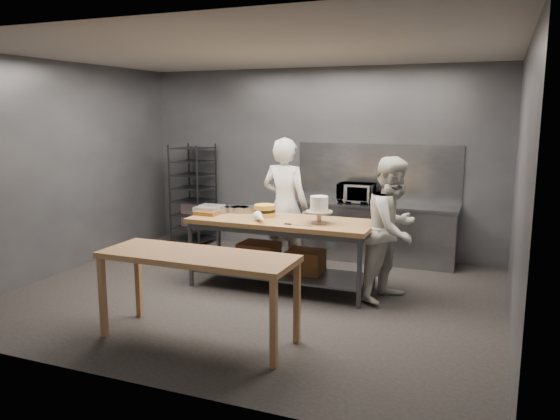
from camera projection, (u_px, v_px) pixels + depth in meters
name	position (u px, v px, depth m)	size (l,w,h in m)	color
ground	(255.00, 294.00, 6.95)	(6.00, 6.00, 0.00)	black
back_wall	(317.00, 161.00, 8.97)	(6.00, 0.04, 3.00)	#4C4F54
work_table	(280.00, 245.00, 7.16)	(2.40, 0.90, 0.92)	olive
near_counter	(197.00, 262.00, 5.43)	(2.00, 0.70, 0.90)	#98693F
back_counter	(371.00, 232.00, 8.49)	(2.60, 0.60, 0.90)	slate
splashback_panel	(377.00, 172.00, 8.61)	(2.60, 0.02, 0.90)	slate
speed_rack	(193.00, 196.00, 9.51)	(0.62, 0.67, 1.75)	black
chef_behind	(285.00, 206.00, 7.79)	(0.71, 0.46, 1.94)	white
chef_right	(393.00, 229.00, 6.63)	(0.86, 0.67, 1.77)	silver
microwave	(356.00, 193.00, 8.48)	(0.54, 0.37, 0.30)	black
frosted_cake_stand	(319.00, 207.00, 6.77)	(0.34, 0.34, 0.34)	#AFA38C
layer_cake	(265.00, 211.00, 7.24)	(0.28, 0.28, 0.16)	gold
cake_pans	(235.00, 209.00, 7.57)	(0.64, 0.44, 0.07)	gray
piping_bag	(261.00, 218.00, 6.83)	(0.12, 0.12, 0.38)	white
offset_spatula	(294.00, 225.00, 6.70)	(0.36, 0.02, 0.02)	slate
pastry_clamshells	(209.00, 210.00, 7.43)	(0.32, 0.39, 0.11)	#A67121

